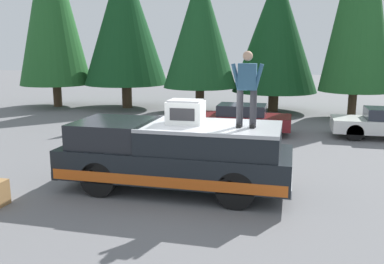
# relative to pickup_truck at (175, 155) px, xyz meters

# --- Properties ---
(ground_plane) EXTENTS (90.00, 90.00, 0.00)m
(ground_plane) POSITION_rel_pickup_truck_xyz_m (-0.06, -0.46, -0.87)
(ground_plane) COLOR slate
(pickup_truck) EXTENTS (2.01, 5.54, 1.65)m
(pickup_truck) POSITION_rel_pickup_truck_xyz_m (0.00, 0.00, 0.00)
(pickup_truck) COLOR black
(pickup_truck) RESTS_ON ground
(compressor_unit) EXTENTS (0.65, 0.84, 0.56)m
(compressor_unit) POSITION_rel_pickup_truck_xyz_m (0.05, -0.25, 1.05)
(compressor_unit) COLOR silver
(compressor_unit) RESTS_ON pickup_truck
(person_on_truck_bed) EXTENTS (0.29, 0.72, 1.69)m
(person_on_truck_bed) POSITION_rel_pickup_truck_xyz_m (-0.08, -1.69, 1.68)
(person_on_truck_bed) COLOR #333338
(person_on_truck_bed) RESTS_ON pickup_truck
(parked_car_maroon) EXTENTS (1.64, 4.10, 1.16)m
(parked_car_maroon) POSITION_rel_pickup_truck_xyz_m (7.19, -0.65, -0.29)
(parked_car_maroon) COLOR maroon
(parked_car_maroon) RESTS_ON ground
(conifer_center_left) EXTENTS (4.49, 4.49, 7.41)m
(conifer_center_left) POSITION_rel_pickup_truck_xyz_m (13.38, -1.68, 3.36)
(conifer_center_left) COLOR #4C3826
(conifer_center_left) RESTS_ON ground
(conifer_center_right) EXTENTS (3.83, 3.83, 7.38)m
(conifer_center_right) POSITION_rel_pickup_truck_xyz_m (12.05, 2.10, 3.48)
(conifer_center_right) COLOR #4C3826
(conifer_center_right) RESTS_ON ground
(conifer_right) EXTENTS (4.68, 4.68, 8.49)m
(conifer_right) POSITION_rel_pickup_truck_xyz_m (12.77, 6.54, 4.04)
(conifer_right) COLOR #4C3826
(conifer_right) RESTS_ON ground
(conifer_far_right) EXTENTS (4.02, 4.02, 10.38)m
(conifer_far_right) POSITION_rel_pickup_truck_xyz_m (12.26, 10.68, 4.95)
(conifer_far_right) COLOR #4C3826
(conifer_far_right) RESTS_ON ground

